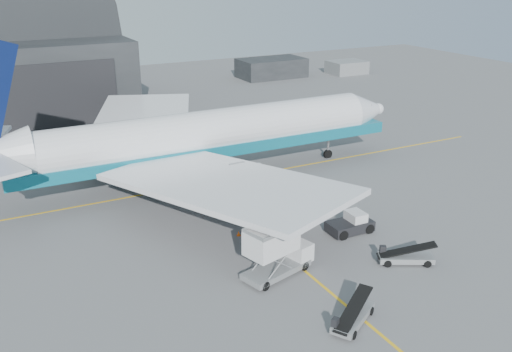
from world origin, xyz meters
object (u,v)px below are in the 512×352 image
airliner (194,137)px  belt_loader_a (352,317)px  belt_loader_b (405,257)px  catering_truck (276,251)px  pushback_tug (351,224)px

airliner → belt_loader_a: (-0.77, -30.31, -4.62)m
belt_loader_a → belt_loader_b: (8.97, 4.86, 0.00)m
catering_truck → belt_loader_a: size_ratio=1.42×
belt_loader_a → belt_loader_b: bearing=-2.9°
airliner → belt_loader_b: bearing=-72.2°
catering_truck → belt_loader_a: 8.31m
pushback_tug → belt_loader_b: 6.84m
catering_truck → pushback_tug: bearing=4.6°
airliner → pushback_tug: (7.74, -18.62, -4.46)m
airliner → catering_truck: 22.60m
pushback_tug → belt_loader_a: (-8.51, -11.68, -0.17)m
airliner → catering_truck: (-2.24, -22.28, -3.05)m
airliner → pushback_tug: size_ratio=12.64×
pushback_tug → belt_loader_b: (0.46, -6.83, -0.16)m
pushback_tug → belt_loader_a: bearing=-125.5°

